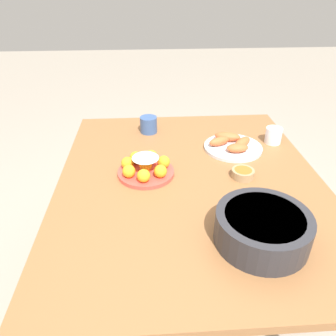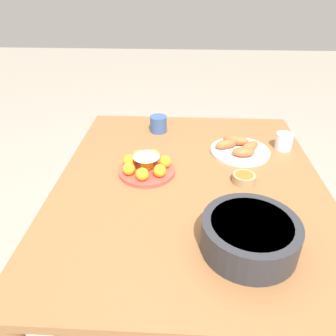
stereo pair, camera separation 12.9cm
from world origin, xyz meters
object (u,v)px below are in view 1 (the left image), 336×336
(sauce_bowl, at_px, (243,173))
(serving_bowl, at_px, (262,227))
(cake_plate, at_px, (145,167))
(seafood_platter, at_px, (232,145))
(dining_table, at_px, (190,197))
(cup_near, at_px, (149,125))
(cup_far, at_px, (273,135))

(sauce_bowl, bearing_deg, serving_bowl, -6.23)
(serving_bowl, bearing_deg, cake_plate, -139.27)
(sauce_bowl, bearing_deg, seafood_platter, 176.47)
(cake_plate, bearing_deg, serving_bowl, 40.73)
(dining_table, height_order, serving_bowl, serving_bowl)
(sauce_bowl, xyz_separation_m, seafood_platter, (-0.24, 0.02, 0.00))
(sauce_bowl, bearing_deg, cup_near, -140.68)
(serving_bowl, height_order, seafood_platter, serving_bowl)
(cup_near, bearing_deg, sauce_bowl, 39.32)
(serving_bowl, bearing_deg, sauce_bowl, 173.77)
(serving_bowl, bearing_deg, seafood_platter, 174.87)
(cake_plate, bearing_deg, cup_near, 177.17)
(seafood_platter, relative_size, cup_near, 3.12)
(cake_plate, height_order, cup_near, cake_plate)
(dining_table, height_order, cup_near, cup_near)
(cake_plate, distance_m, cup_near, 0.40)
(cake_plate, bearing_deg, sauce_bowl, 82.57)
(serving_bowl, bearing_deg, cup_near, -157.73)
(cake_plate, bearing_deg, dining_table, 74.69)
(dining_table, bearing_deg, cup_far, 123.94)
(sauce_bowl, relative_size, seafood_platter, 0.34)
(cake_plate, relative_size, cup_near, 2.69)
(cake_plate, height_order, cup_far, cake_plate)
(cup_far, bearing_deg, sauce_bowl, -37.25)
(cake_plate, xyz_separation_m, cup_near, (-0.40, 0.02, 0.01))
(dining_table, relative_size, sauce_bowl, 14.30)
(seafood_platter, xyz_separation_m, cup_near, (-0.20, -0.38, 0.02))
(cup_far, bearing_deg, seafood_platter, -76.94)
(dining_table, xyz_separation_m, seafood_platter, (-0.24, 0.22, 0.11))
(cake_plate, distance_m, cup_far, 0.65)
(serving_bowl, xyz_separation_m, seafood_platter, (-0.60, 0.05, -0.03))
(dining_table, height_order, cup_far, cup_far)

